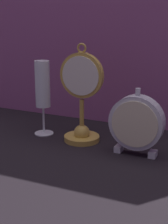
% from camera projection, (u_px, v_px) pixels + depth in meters
% --- Properties ---
extents(ground_plane, '(4.00, 4.00, 0.00)m').
position_uv_depth(ground_plane, '(72.00, 154.00, 1.07)').
color(ground_plane, black).
extents(fabric_backdrop_drape, '(1.29, 0.01, 0.69)m').
position_uv_depth(fabric_backdrop_drape, '(114.00, 25.00, 1.26)').
color(fabric_backdrop_drape, '#8E4C7F').
rests_on(fabric_backdrop_drape, ground_plane).
extents(pocket_watch_on_stand, '(0.14, 0.11, 0.30)m').
position_uv_depth(pocket_watch_on_stand, '(82.00, 103.00, 1.14)').
color(pocket_watch_on_stand, gold).
rests_on(pocket_watch_on_stand, ground_plane).
extents(mantel_clock_silver, '(0.15, 0.04, 0.19)m').
position_uv_depth(mantel_clock_silver, '(136.00, 123.00, 1.04)').
color(mantel_clock_silver, silver).
rests_on(mantel_clock_silver, ground_plane).
extents(champagne_flute, '(0.06, 0.06, 0.24)m').
position_uv_depth(champagne_flute, '(43.00, 89.00, 1.19)').
color(champagne_flute, silver).
rests_on(champagne_flute, ground_plane).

